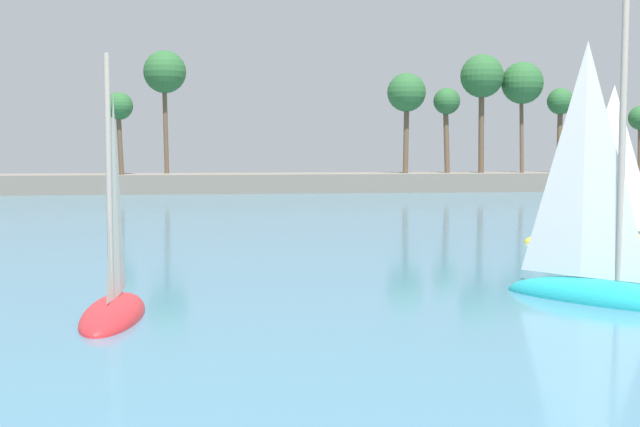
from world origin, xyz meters
TOP-DOWN VIEW (x-y plane):
  - sea at (0.00, 62.85)m, footprint 220.00×110.07m
  - palm_headland at (2.29, 77.93)m, footprint 118.23×6.57m
  - sailboat_near_shore at (10.48, 20.14)m, footprint 5.31×6.00m
  - sailboat_toward_headland at (-2.74, 19.62)m, footprint 1.70×4.91m
  - sailboat_far_left at (16.57, 33.47)m, footprint 6.23×3.63m

SIDE VIEW (x-z plane):
  - sea at x=0.00m, z-range 0.00..0.06m
  - sailboat_toward_headland at x=-2.74m, z-range -2.82..4.20m
  - sailboat_far_left at x=16.57m, z-range -3.49..5.17m
  - sailboat_near_shore at x=10.48m, z-range -3.62..5.36m
  - palm_headland at x=2.29m, z-range -3.34..9.93m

